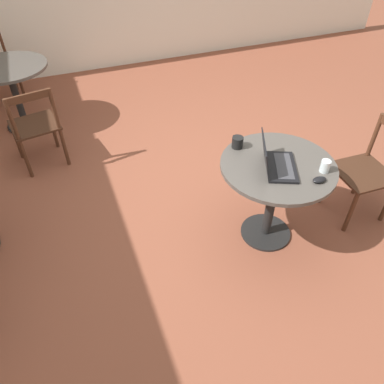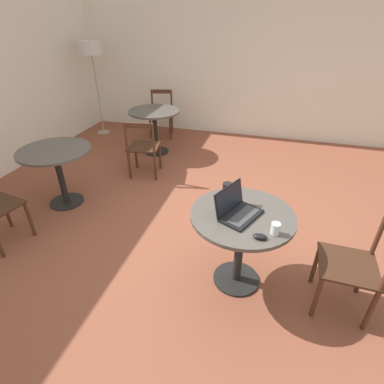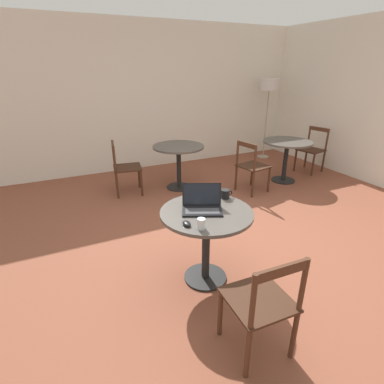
% 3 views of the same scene
% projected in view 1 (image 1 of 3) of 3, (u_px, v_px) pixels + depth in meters
% --- Properties ---
extents(ground_plane, '(16.00, 16.00, 0.00)m').
position_uv_depth(ground_plane, '(191.00, 199.00, 3.46)').
color(ground_plane, brown).
extents(cafe_table_near, '(0.83, 0.83, 0.73)m').
position_uv_depth(cafe_table_near, '(275.00, 180.00, 2.76)').
color(cafe_table_near, black).
rests_on(cafe_table_near, ground_plane).
extents(cafe_table_mid, '(0.83, 0.83, 0.73)m').
position_uv_depth(cafe_table_mid, '(11.00, 79.00, 4.03)').
color(cafe_table_mid, black).
rests_on(cafe_table_mid, ground_plane).
extents(chair_near_front, '(0.44, 0.44, 0.84)m').
position_uv_depth(chair_near_front, '(367.00, 172.00, 3.08)').
color(chair_near_front, '#472819').
rests_on(chair_near_front, ground_plane).
extents(chair_mid_left, '(0.50, 0.50, 0.84)m').
position_uv_depth(chair_mid_left, '(36.00, 127.00, 3.59)').
color(chair_mid_left, '#472819').
rests_on(chair_mid_left, ground_plane).
extents(laptop, '(0.42, 0.37, 0.22)m').
position_uv_depth(laptop, '(276.00, 162.00, 2.61)').
color(laptop, black).
rests_on(laptop, cafe_table_near).
extents(mouse, '(0.06, 0.10, 0.03)m').
position_uv_depth(mouse, '(319.00, 180.00, 2.51)').
color(mouse, black).
rests_on(mouse, cafe_table_near).
extents(mug, '(0.12, 0.08, 0.09)m').
position_uv_depth(mug, '(237.00, 142.00, 2.80)').
color(mug, black).
rests_on(mug, cafe_table_near).
extents(drinking_glass, '(0.07, 0.07, 0.09)m').
position_uv_depth(drinking_glass, '(325.00, 166.00, 2.58)').
color(drinking_glass, silver).
rests_on(drinking_glass, cafe_table_near).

